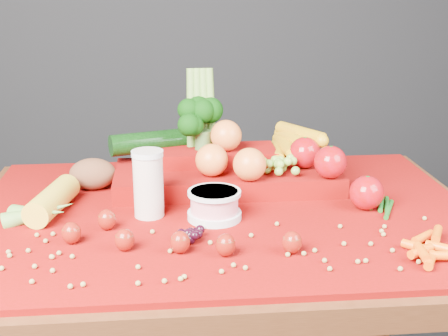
{
  "coord_description": "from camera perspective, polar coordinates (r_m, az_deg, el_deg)",
  "views": [
    {
      "loc": [
        -0.12,
        -1.23,
        1.25
      ],
      "look_at": [
        0.0,
        0.02,
        0.85
      ],
      "focal_mm": 50.0,
      "sensor_mm": 36.0,
      "label": 1
    }
  ],
  "objects": [
    {
      "name": "table",
      "position": [
        1.37,
        0.08,
        -8.06
      ],
      "size": [
        1.1,
        0.8,
        0.75
      ],
      "color": "#381B0C",
      "rests_on": "ground"
    },
    {
      "name": "red_cloth",
      "position": [
        1.33,
        0.08,
        -4.13
      ],
      "size": [
        1.05,
        0.75,
        0.01
      ],
      "primitive_type": "cube",
      "color": "#790407",
      "rests_on": "table"
    },
    {
      "name": "milk_glass",
      "position": [
        1.28,
        -6.94,
        -1.22
      ],
      "size": [
        0.07,
        0.07,
        0.14
      ],
      "rotation": [
        0.0,
        0.0,
        0.11
      ],
      "color": "beige",
      "rests_on": "red_cloth"
    },
    {
      "name": "yogurt_bowl",
      "position": [
        1.27,
        -0.89,
        -3.29
      ],
      "size": [
        0.11,
        0.11,
        0.06
      ],
      "rotation": [
        0.0,
        0.0,
        -0.32
      ],
      "color": "silver",
      "rests_on": "red_cloth"
    },
    {
      "name": "strawberry_scatter",
      "position": [
        1.15,
        -5.41,
        -6.13
      ],
      "size": [
        0.44,
        0.18,
        0.05
      ],
      "color": "maroon",
      "rests_on": "red_cloth"
    },
    {
      "name": "dark_grape_cluster",
      "position": [
        1.18,
        -3.04,
        -5.99
      ],
      "size": [
        0.06,
        0.05,
        0.03
      ],
      "primitive_type": null,
      "color": "black",
      "rests_on": "red_cloth"
    },
    {
      "name": "soybean_scatter",
      "position": [
        1.14,
        1.05,
        -7.35
      ],
      "size": [
        0.84,
        0.24,
        0.01
      ],
      "primitive_type": null,
      "color": "#A08B45",
      "rests_on": "red_cloth"
    },
    {
      "name": "corn_ear",
      "position": [
        1.32,
        -16.23,
        -3.63
      ],
      "size": [
        0.21,
        0.25,
        0.06
      ],
      "rotation": [
        0.0,
        0.0,
        1.35
      ],
      "color": "gold",
      "rests_on": "red_cloth"
    },
    {
      "name": "potato",
      "position": [
        1.47,
        -11.91,
        -0.53
      ],
      "size": [
        0.11,
        0.08,
        0.07
      ],
      "primitive_type": "ellipsoid",
      "color": "brown",
      "rests_on": "red_cloth"
    },
    {
      "name": "baby_carrot_pile",
      "position": [
        1.19,
        18.98,
        -6.67
      ],
      "size": [
        0.18,
        0.17,
        0.03
      ],
      "primitive_type": null,
      "color": "#E65708",
      "rests_on": "red_cloth"
    },
    {
      "name": "green_bean_pile",
      "position": [
        1.38,
        13.81,
        -3.26
      ],
      "size": [
        0.14,
        0.12,
        0.01
      ],
      "primitive_type": null,
      "color": "#145B17",
      "rests_on": "red_cloth"
    },
    {
      "name": "produce_mound",
      "position": [
        1.46,
        1.1,
        0.57
      ],
      "size": [
        0.6,
        0.36,
        0.27
      ],
      "color": "#790407",
      "rests_on": "red_cloth"
    }
  ]
}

